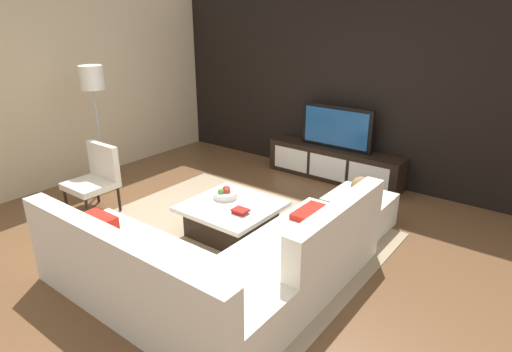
{
  "coord_description": "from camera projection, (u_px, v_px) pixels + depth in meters",
  "views": [
    {
      "loc": [
        2.8,
        -3.24,
        2.42
      ],
      "look_at": [
        -0.1,
        0.56,
        0.58
      ],
      "focal_mm": 29.97,
      "sensor_mm": 36.0,
      "label": 1
    }
  ],
  "objects": [
    {
      "name": "media_console",
      "position": [
        334.0,
        164.0,
        6.55
      ],
      "size": [
        2.12,
        0.43,
        0.5
      ],
      "color": "black",
      "rests_on": "ground"
    },
    {
      "name": "fruit_bowl",
      "position": [
        225.0,
        194.0,
        5.01
      ],
      "size": [
        0.28,
        0.28,
        0.13
      ],
      "color": "silver",
      "rests_on": "coffee_table"
    },
    {
      "name": "coffee_table",
      "position": [
        232.0,
        219.0,
        4.92
      ],
      "size": [
        1.0,
        0.96,
        0.38
      ],
      "color": "black",
      "rests_on": "ground"
    },
    {
      "name": "feature_wall_back",
      "position": [
        348.0,
        86.0,
        6.36
      ],
      "size": [
        6.4,
        0.12,
        2.8
      ],
      "primitive_type": "cube",
      "color": "black",
      "rests_on": "ground"
    },
    {
      "name": "television",
      "position": [
        336.0,
        127.0,
        6.34
      ],
      "size": [
        1.14,
        0.06,
        0.65
      ],
      "color": "black",
      "rests_on": "media_console"
    },
    {
      "name": "side_wall_left",
      "position": [
        75.0,
        86.0,
        6.32
      ],
      "size": [
        0.12,
        5.2,
        2.8
      ],
      "primitive_type": "cube",
      "color": "beige",
      "rests_on": "ground"
    },
    {
      "name": "sectional_couch",
      "position": [
        216.0,
        266.0,
        3.82
      ],
      "size": [
        2.43,
        2.42,
        0.85
      ],
      "color": "silver",
      "rests_on": "ground"
    },
    {
      "name": "accent_chair_near",
      "position": [
        96.0,
        175.0,
        5.43
      ],
      "size": [
        0.56,
        0.53,
        0.87
      ],
      "rotation": [
        0.0,
        0.0,
        0.1
      ],
      "color": "black",
      "rests_on": "ground"
    },
    {
      "name": "floor_lamp",
      "position": [
        93.0,
        86.0,
        5.79
      ],
      "size": [
        0.31,
        0.31,
        1.76
      ],
      "color": "#A5A5AA",
      "rests_on": "ground"
    },
    {
      "name": "book_stack",
      "position": [
        240.0,
        211.0,
        4.63
      ],
      "size": [
        0.17,
        0.14,
        0.05
      ],
      "color": "maroon",
      "rests_on": "coffee_table"
    },
    {
      "name": "ground_plane",
      "position": [
        233.0,
        240.0,
        4.86
      ],
      "size": [
        14.0,
        14.0,
        0.0
      ],
      "primitive_type": "plane",
      "color": "brown"
    },
    {
      "name": "decorative_ball",
      "position": [
        361.0,
        187.0,
        4.98
      ],
      "size": [
        0.24,
        0.24,
        0.24
      ],
      "primitive_type": "sphere",
      "color": "#997247",
      "rests_on": "ottoman"
    },
    {
      "name": "ottoman",
      "position": [
        359.0,
        211.0,
        5.1
      ],
      "size": [
        0.7,
        0.7,
        0.4
      ],
      "primitive_type": "cube",
      "color": "silver",
      "rests_on": "ground"
    },
    {
      "name": "area_rug",
      "position": [
        227.0,
        237.0,
        4.91
      ],
      "size": [
        3.3,
        2.69,
        0.01
      ],
      "primitive_type": "cube",
      "color": "tan",
      "rests_on": "ground"
    }
  ]
}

